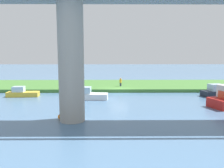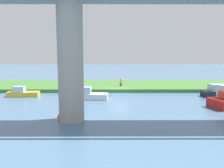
# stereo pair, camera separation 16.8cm
# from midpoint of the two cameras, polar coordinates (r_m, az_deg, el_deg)

# --- Properties ---
(ground_plane) EXTENTS (160.00, 160.00, 0.00)m
(ground_plane) POSITION_cam_midpoint_polar(r_m,az_deg,el_deg) (35.19, 1.83, -2.12)
(ground_plane) COLOR #4C7093
(grassy_bank) EXTENTS (80.00, 12.00, 0.50)m
(grassy_bank) POSITION_cam_midpoint_polar(r_m,az_deg,el_deg) (41.07, 1.53, -0.33)
(grassy_bank) COLOR #427533
(grassy_bank) RESTS_ON ground
(bridge_pylon) EXTENTS (2.21, 2.21, 10.35)m
(bridge_pylon) POSITION_cam_midpoint_polar(r_m,az_deg,el_deg) (20.64, -9.73, 5.23)
(bridge_pylon) COLOR #9E998E
(bridge_pylon) RESTS_ON ground
(person_on_bank) EXTENTS (0.40, 0.40, 1.39)m
(person_on_bank) POSITION_cam_midpoint_polar(r_m,az_deg,el_deg) (38.29, 2.28, 0.51)
(person_on_bank) COLOR #2D334C
(person_on_bank) RESTS_ON grassy_bank
(mooring_post) EXTENTS (0.20, 0.20, 0.91)m
(mooring_post) POSITION_cam_midpoint_polar(r_m,az_deg,el_deg) (35.96, -9.12, -0.46)
(mooring_post) COLOR brown
(mooring_post) RESTS_ON grassy_bank
(pontoon_yellow) EXTENTS (5.33, 2.75, 1.69)m
(pontoon_yellow) POSITION_cam_midpoint_polar(r_m,az_deg,el_deg) (35.52, 24.60, -1.75)
(pontoon_yellow) COLOR #1E232D
(pontoon_yellow) RESTS_ON ground
(skiff_small) EXTENTS (4.25, 1.74, 1.39)m
(skiff_small) POSITION_cam_midpoint_polar(r_m,az_deg,el_deg) (34.46, -20.68, -2.00)
(skiff_small) COLOR gold
(skiff_small) RESTS_ON ground
(houseboat_blue) EXTENTS (4.86, 2.00, 1.59)m
(houseboat_blue) POSITION_cam_midpoint_polar(r_m,az_deg,el_deg) (30.55, -5.68, -2.60)
(houseboat_blue) COLOR white
(houseboat_blue) RESTS_ON ground
(marker_buoy) EXTENTS (0.50, 0.50, 0.50)m
(marker_buoy) POSITION_cam_midpoint_polar(r_m,az_deg,el_deg) (22.00, -12.18, -7.70)
(marker_buoy) COLOR orange
(marker_buoy) RESTS_ON ground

